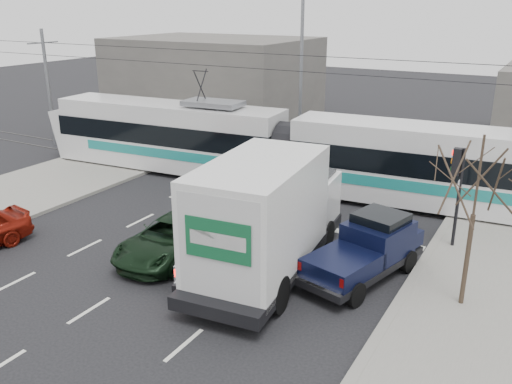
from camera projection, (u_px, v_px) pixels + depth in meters
The scene contains 13 objects.
ground at pixel (198, 281), 17.31m from camera, with size 120.00×120.00×0.00m, color black.
sidewalk_right at pixel (502, 367), 13.09m from camera, with size 6.00×60.00×0.15m, color gray.
rails at pixel (321, 191), 25.52m from camera, with size 60.00×1.60×0.03m, color #33302D.
building_left at pixel (214, 79), 40.91m from camera, with size 14.00×10.00×6.00m, color #635E5A.
bare_tree at pixel (478, 184), 14.57m from camera, with size 2.40×2.40×5.00m.
traffic_signal at pixel (457, 176), 18.72m from camera, with size 0.44×0.44×3.60m.
street_lamp_far at pixel (298, 64), 30.71m from camera, with size 2.38×0.25×9.00m.
catenary at pixel (325, 110), 24.24m from camera, with size 60.00×0.20×7.00m.
tram at pixel (288, 149), 25.55m from camera, with size 26.00×4.69×5.28m.
silver_pickup at pixel (225, 238), 18.21m from camera, with size 3.30×5.44×1.87m.
box_truck at pixel (268, 217), 17.20m from camera, with size 3.55×8.20×3.98m.
navy_pickup at pixel (368, 248), 17.31m from camera, with size 2.88×5.02×2.00m.
green_car at pixel (173, 237), 18.85m from camera, with size 2.25×4.89×1.36m, color black.
Camera 1 is at (9.24, -12.47, 8.39)m, focal length 38.00 mm.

